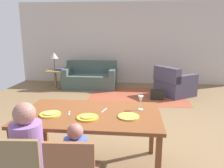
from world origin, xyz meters
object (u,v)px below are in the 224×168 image
at_px(plate_near_woman, 129,116).
at_px(couch, 90,78).
at_px(dining_table, 91,118).
at_px(side_table, 55,77).
at_px(wine_glass, 141,100).
at_px(armchair, 174,84).
at_px(table_lamp, 54,56).
at_px(book_upper, 60,69).
at_px(plate_near_child, 88,118).
at_px(plate_near_man, 50,114).
at_px(handbag, 157,95).
at_px(book_lower, 62,70).
at_px(person_man, 30,160).

bearing_deg(plate_near_woman, couch, 106.77).
relative_size(dining_table, side_table, 2.95).
xyz_separation_m(wine_glass, armchair, (1.01, 3.44, -0.57)).
height_order(wine_glass, armchair, wine_glass).
bearing_deg(table_lamp, plate_near_woman, -60.07).
relative_size(side_table, book_upper, 2.64).
xyz_separation_m(plate_near_child, book_upper, (-1.76, 4.21, -0.15)).
distance_m(couch, side_table, 1.10).
xyz_separation_m(dining_table, plate_near_child, (-0.00, -0.18, 0.08)).
bearing_deg(plate_near_woman, armchair, 72.79).
bearing_deg(wine_glass, plate_near_man, -164.54).
xyz_separation_m(dining_table, handbag, (1.12, 3.16, -0.56)).
bearing_deg(book_upper, plate_near_man, -72.77).
distance_m(plate_near_man, side_table, 4.44).
height_order(wine_glass, book_upper, wine_glass).
xyz_separation_m(armchair, handbag, (-0.51, -0.47, -0.19)).
relative_size(plate_near_man, book_lower, 1.14).
xyz_separation_m(wine_glass, person_man, (-1.09, -0.87, -0.38)).
xyz_separation_m(table_lamp, book_lower, (0.21, 0.03, -0.41)).
distance_m(wine_glass, armchair, 3.63).
bearing_deg(table_lamp, dining_table, -64.63).
bearing_deg(wine_glass, plate_near_child, -149.65).
bearing_deg(couch, book_lower, -165.14).
bearing_deg(armchair, table_lamp, 173.06).
bearing_deg(armchair, wine_glass, -106.32).
relative_size(armchair, side_table, 2.06).
xyz_separation_m(wine_glass, side_table, (-2.54, 3.88, -0.52)).
relative_size(wine_glass, book_upper, 0.85).
bearing_deg(plate_near_child, dining_table, 90.00).
bearing_deg(couch, person_man, -85.56).
bearing_deg(plate_near_man, armchair, 60.79).
bearing_deg(plate_near_child, side_table, 114.42).
bearing_deg(wine_glass, handbag, 80.42).
bearing_deg(plate_near_woman, plate_near_child, -170.33).
bearing_deg(wine_glass, book_lower, 120.83).
height_order(dining_table, plate_near_man, plate_near_man).
bearing_deg(wine_glass, couch, 109.64).
relative_size(armchair, table_lamp, 2.21).
xyz_separation_m(plate_near_woman, wine_glass, (0.15, 0.28, 0.12)).
height_order(plate_near_woman, person_man, person_man).
bearing_deg(book_upper, wine_glass, -58.36).
distance_m(book_lower, book_upper, 0.08).
xyz_separation_m(plate_near_man, couch, (-0.39, 4.43, -0.46)).
bearing_deg(plate_near_man, book_lower, 106.51).
bearing_deg(table_lamp, plate_near_child, -65.58).
bearing_deg(person_man, table_lamp, 106.99).
bearing_deg(plate_near_man, side_table, 109.19).
distance_m(dining_table, book_upper, 4.39).
bearing_deg(book_upper, dining_table, -66.44).
distance_m(wine_glass, couch, 4.43).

